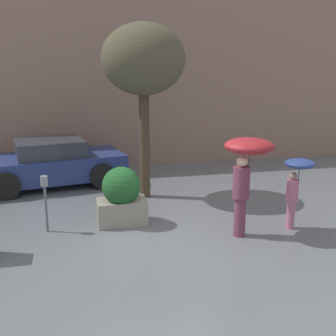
% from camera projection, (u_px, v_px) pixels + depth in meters
% --- Properties ---
extents(ground_plane, '(40.00, 40.00, 0.00)m').
position_uv_depth(ground_plane, '(163.00, 243.00, 7.91)').
color(ground_plane, slate).
extents(building_facade, '(18.00, 0.30, 6.00)m').
position_uv_depth(building_facade, '(121.00, 73.00, 13.36)').
color(building_facade, '#8C6B5B').
rests_on(building_facade, ground).
extents(planter_box, '(1.02, 0.81, 1.23)m').
position_uv_depth(planter_box, '(122.00, 196.00, 8.76)').
color(planter_box, gray).
rests_on(planter_box, ground).
extents(person_adult, '(0.94, 0.94, 1.93)m').
position_uv_depth(person_adult, '(247.00, 160.00, 7.95)').
color(person_adult, brown).
rests_on(person_adult, ground).
extents(person_child, '(0.59, 0.59, 1.46)m').
position_uv_depth(person_child, '(297.00, 178.00, 8.38)').
color(person_child, '#B76684').
rests_on(person_child, ground).
extents(parked_car_near, '(4.21, 2.57, 1.28)m').
position_uv_depth(parked_car_near, '(50.00, 164.00, 11.60)').
color(parked_car_near, navy).
rests_on(parked_car_near, ground).
extents(street_tree, '(2.00, 2.00, 4.24)m').
position_uv_depth(street_tree, '(143.00, 61.00, 9.94)').
color(street_tree, '#423323').
rests_on(street_tree, ground).
extents(parking_meter, '(0.14, 0.14, 1.15)m').
position_uv_depth(parking_meter, '(45.00, 192.00, 8.28)').
color(parking_meter, '#595B60').
rests_on(parking_meter, ground).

